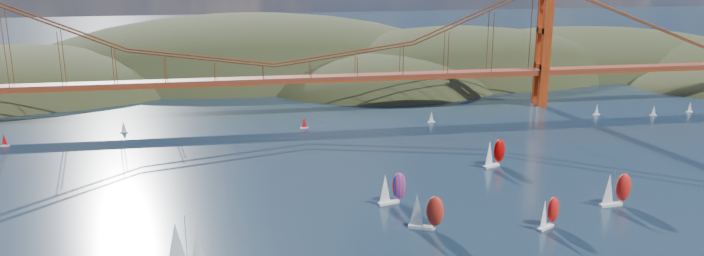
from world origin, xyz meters
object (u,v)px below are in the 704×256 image
racer_0 (425,211)px  racer_rwb (392,188)px  racer_1 (548,212)px  racer_3 (494,152)px  racer_2 (616,189)px  sloop_navy (183,250)px

racer_0 → racer_rwb: bearing=127.3°
racer_1 → racer_0: bearing=139.3°
racer_3 → racer_rwb: racer_3 is taller
racer_1 → racer_rwb: (-36.87, 23.55, 0.46)m
racer_2 → racer_3: size_ratio=1.03×
racer_0 → racer_3: bearing=75.0°
sloop_navy → racer_3: 115.26m
racer_0 → racer_3: racer_0 is taller
racer_2 → racer_rwb: bearing=163.3°
sloop_navy → racer_3: size_ratio=1.44×
racer_0 → racer_1: 32.45m
racer_2 → racer_0: bearing=-179.0°
racer_0 → racer_2: size_ratio=0.99×
racer_1 → racer_3: (4.06, 50.47, 0.54)m
racer_2 → racer_rwb: 63.62m
racer_0 → racer_rwb: size_ratio=1.04×
racer_1 → racer_2: bearing=-8.2°
sloop_navy → racer_rwb: size_ratio=1.46×
racer_0 → racer_rwb: (-4.75, 18.98, -0.20)m
racer_rwb → racer_2: bearing=-27.2°
racer_0 → racer_2: racer_2 is taller
sloop_navy → racer_2: (118.30, 23.73, -1.52)m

